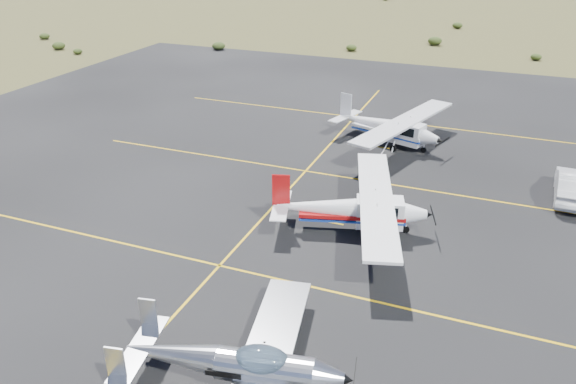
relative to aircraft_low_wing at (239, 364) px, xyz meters
The scene contains 6 objects.
ground 4.69m from the aircraft_low_wing, 63.78° to the left, with size 1600.00×1600.00×0.00m, color #383D1C.
apron 11.34m from the aircraft_low_wing, 79.68° to the left, with size 72.00×72.00×0.02m, color black.
aircraft_low_wing is the anchor object (origin of this frame).
aircraft_cessna 11.22m from the aircraft_low_wing, 87.39° to the left, with size 7.42×11.03×2.81m.
aircraft_plain 23.45m from the aircraft_low_wing, 91.03° to the left, with size 7.60×11.11×2.84m.
sedan 21.64m from the aircraft_low_wing, 60.70° to the left, with size 1.67×4.80×1.58m, color silver.
Camera 1 is at (4.37, -16.04, 13.62)m, focal length 35.00 mm.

